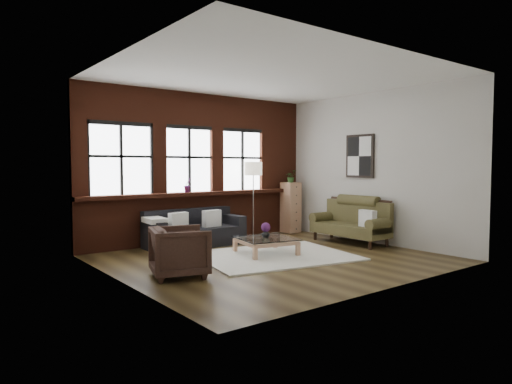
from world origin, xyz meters
TOP-DOWN VIEW (x-y plane):
  - floor at (0.00, 0.00)m, footprint 5.50×5.50m
  - ceiling at (0.00, 0.00)m, footprint 5.50×5.50m
  - wall_back at (0.00, 2.50)m, footprint 5.50×0.00m
  - wall_front at (0.00, -2.50)m, footprint 5.50×0.00m
  - wall_left at (-2.75, 0.00)m, footprint 0.00×5.00m
  - wall_right at (2.75, 0.00)m, footprint 0.00×5.00m
  - brick_backwall at (0.00, 2.44)m, footprint 5.50×0.12m
  - sill_ledge at (0.00, 2.35)m, footprint 5.50×0.30m
  - window_left at (-1.80, 2.45)m, footprint 1.38×0.10m
  - window_mid at (-0.30, 2.45)m, footprint 1.38×0.10m
  - window_right at (1.10, 2.45)m, footprint 1.38×0.10m
  - wall_poster at (2.72, 0.30)m, footprint 0.05×0.74m
  - shag_rug at (0.12, 0.08)m, footprint 3.02×2.56m
  - dark_sofa at (-0.47, 1.90)m, footprint 2.02×0.82m
  - pillow_a at (-0.90, 1.80)m, footprint 0.42×0.20m
  - pillow_b at (-0.13, 1.80)m, footprint 0.41×0.17m
  - vintage_settee at (2.30, 0.21)m, footprint 0.78×1.76m
  - pillow_settee at (2.22, -0.33)m, footprint 0.18×0.39m
  - armchair at (-1.94, -0.20)m, footprint 1.02×1.01m
  - coffee_table at (0.11, 0.31)m, footprint 1.15×1.15m
  - vase at (0.11, 0.31)m, footprint 0.17×0.17m
  - flowers at (0.11, 0.31)m, footprint 0.17×0.17m
  - drawer_chest at (2.37, 2.15)m, footprint 0.38×0.38m
  - potted_plant_top at (2.37, 2.15)m, footprint 0.30×0.26m
  - floor_lamp at (1.11, 2.02)m, footprint 0.40×0.40m
  - sill_plant at (-0.40, 2.32)m, footprint 0.21×0.18m

SIDE VIEW (x-z plane):
  - floor at x=0.00m, z-range 0.00..0.00m
  - shag_rug at x=0.12m, z-range 0.00..0.03m
  - coffee_table at x=0.11m, z-range -0.01..0.32m
  - dark_sofa at x=-0.47m, z-range 0.00..0.73m
  - armchair at x=-1.94m, z-range 0.00..0.75m
  - vase at x=0.11m, z-range 0.32..0.48m
  - vintage_settee at x=2.30m, z-range 0.00..0.94m
  - flowers at x=0.11m, z-range 0.42..0.60m
  - pillow_a at x=-0.90m, z-range 0.38..0.72m
  - pillow_b at x=-0.13m, z-range 0.38..0.72m
  - pillow_settee at x=2.22m, z-range 0.41..0.75m
  - drawer_chest at x=2.37m, z-range 0.00..1.23m
  - floor_lamp at x=1.11m, z-range 0.00..1.88m
  - sill_ledge at x=0.00m, z-range 1.00..1.08m
  - sill_plant at x=-0.40m, z-range 1.08..1.40m
  - potted_plant_top at x=2.37m, z-range 1.23..1.53m
  - wall_back at x=0.00m, z-range -1.15..4.35m
  - wall_front at x=0.00m, z-range -1.15..4.35m
  - wall_left at x=-2.75m, z-range -0.90..4.10m
  - wall_right at x=2.75m, z-range -0.90..4.10m
  - brick_backwall at x=0.00m, z-range 0.00..3.20m
  - window_left at x=-1.80m, z-range 1.00..2.50m
  - window_mid at x=-0.30m, z-range 1.00..2.50m
  - window_right at x=1.10m, z-range 1.00..2.50m
  - wall_poster at x=2.72m, z-range 1.38..2.32m
  - ceiling at x=0.00m, z-range 3.20..3.20m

